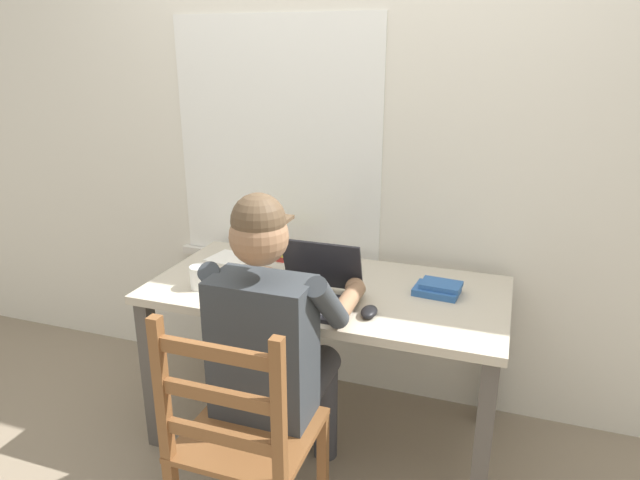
{
  "coord_description": "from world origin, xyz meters",
  "views": [
    {
      "loc": [
        0.69,
        -2.07,
        1.67
      ],
      "look_at": [
        -0.01,
        -0.05,
        0.95
      ],
      "focal_mm": 31.77,
      "sensor_mm": 36.0,
      "label": 1
    }
  ],
  "objects_px": {
    "desk": "(327,306)",
    "seated_person": "(276,340)",
    "laptop": "(314,289)",
    "coffee_mug_dark": "(321,262)",
    "book_stack_main": "(438,289)",
    "wooden_chair": "(243,442)",
    "coffee_mug_white": "(201,277)",
    "book_stack_side": "(273,253)",
    "computer_mouse": "(369,312)"
  },
  "relations": [
    {
      "from": "computer_mouse",
      "to": "book_stack_side",
      "type": "bearing_deg",
      "value": 144.81
    },
    {
      "from": "wooden_chair",
      "to": "book_stack_main",
      "type": "height_order",
      "value": "wooden_chair"
    },
    {
      "from": "book_stack_main",
      "to": "book_stack_side",
      "type": "height_order",
      "value": "book_stack_side"
    },
    {
      "from": "coffee_mug_white",
      "to": "wooden_chair",
      "type": "bearing_deg",
      "value": -50.31
    },
    {
      "from": "coffee_mug_white",
      "to": "coffee_mug_dark",
      "type": "relative_size",
      "value": 1.12
    },
    {
      "from": "desk",
      "to": "coffee_mug_dark",
      "type": "xyz_separation_m",
      "value": [
        -0.07,
        0.14,
        0.14
      ]
    },
    {
      "from": "seated_person",
      "to": "coffee_mug_white",
      "type": "xyz_separation_m",
      "value": [
        -0.44,
        0.25,
        0.08
      ]
    },
    {
      "from": "desk",
      "to": "seated_person",
      "type": "bearing_deg",
      "value": -95.71
    },
    {
      "from": "desk",
      "to": "book_stack_side",
      "type": "bearing_deg",
      "value": 150.47
    },
    {
      "from": "computer_mouse",
      "to": "book_stack_side",
      "type": "height_order",
      "value": "book_stack_side"
    },
    {
      "from": "seated_person",
      "to": "book_stack_main",
      "type": "xyz_separation_m",
      "value": [
        0.5,
        0.52,
        0.06
      ]
    },
    {
      "from": "desk",
      "to": "computer_mouse",
      "type": "relative_size",
      "value": 14.77
    },
    {
      "from": "seated_person",
      "to": "laptop",
      "type": "relative_size",
      "value": 3.8
    },
    {
      "from": "wooden_chair",
      "to": "coffee_mug_white",
      "type": "relative_size",
      "value": 7.57
    },
    {
      "from": "computer_mouse",
      "to": "desk",
      "type": "bearing_deg",
      "value": 138.2
    },
    {
      "from": "book_stack_side",
      "to": "laptop",
      "type": "bearing_deg",
      "value": -46.41
    },
    {
      "from": "seated_person",
      "to": "coffee_mug_dark",
      "type": "xyz_separation_m",
      "value": [
        -0.03,
        0.58,
        0.08
      ]
    },
    {
      "from": "desk",
      "to": "coffee_mug_dark",
      "type": "bearing_deg",
      "value": 118.4
    },
    {
      "from": "computer_mouse",
      "to": "coffee_mug_dark",
      "type": "bearing_deg",
      "value": 131.78
    },
    {
      "from": "book_stack_side",
      "to": "coffee_mug_dark",
      "type": "bearing_deg",
      "value": -10.89
    },
    {
      "from": "coffee_mug_white",
      "to": "book_stack_main",
      "type": "relative_size",
      "value": 0.65
    },
    {
      "from": "desk",
      "to": "laptop",
      "type": "bearing_deg",
      "value": -90.49
    },
    {
      "from": "seated_person",
      "to": "wooden_chair",
      "type": "relative_size",
      "value": 1.32
    },
    {
      "from": "seated_person",
      "to": "computer_mouse",
      "type": "distance_m",
      "value": 0.37
    },
    {
      "from": "wooden_chair",
      "to": "coffee_mug_white",
      "type": "bearing_deg",
      "value": 129.69
    },
    {
      "from": "coffee_mug_white",
      "to": "computer_mouse",
      "type": "bearing_deg",
      "value": -1.9
    },
    {
      "from": "seated_person",
      "to": "book_stack_main",
      "type": "relative_size",
      "value": 6.46
    },
    {
      "from": "seated_person",
      "to": "coffee_mug_dark",
      "type": "relative_size",
      "value": 11.15
    },
    {
      "from": "desk",
      "to": "wooden_chair",
      "type": "height_order",
      "value": "wooden_chair"
    },
    {
      "from": "wooden_chair",
      "to": "desk",
      "type": "bearing_deg",
      "value": 86.51
    },
    {
      "from": "desk",
      "to": "book_stack_main",
      "type": "bearing_deg",
      "value": 9.8
    },
    {
      "from": "coffee_mug_white",
      "to": "book_stack_side",
      "type": "bearing_deg",
      "value": 66.26
    },
    {
      "from": "seated_person",
      "to": "coffee_mug_white",
      "type": "distance_m",
      "value": 0.52
    },
    {
      "from": "desk",
      "to": "computer_mouse",
      "type": "bearing_deg",
      "value": -41.8
    },
    {
      "from": "laptop",
      "to": "book_stack_side",
      "type": "bearing_deg",
      "value": 133.59
    },
    {
      "from": "desk",
      "to": "coffee_mug_white",
      "type": "distance_m",
      "value": 0.54
    },
    {
      "from": "desk",
      "to": "book_stack_main",
      "type": "distance_m",
      "value": 0.47
    },
    {
      "from": "book_stack_main",
      "to": "wooden_chair",
      "type": "bearing_deg",
      "value": -121.79
    },
    {
      "from": "desk",
      "to": "seated_person",
      "type": "height_order",
      "value": "seated_person"
    },
    {
      "from": "wooden_chair",
      "to": "book_stack_side",
      "type": "height_order",
      "value": "wooden_chair"
    },
    {
      "from": "desk",
      "to": "coffee_mug_white",
      "type": "bearing_deg",
      "value": -158.9
    },
    {
      "from": "seated_person",
      "to": "laptop",
      "type": "bearing_deg",
      "value": 81.47
    },
    {
      "from": "seated_person",
      "to": "coffee_mug_white",
      "type": "relative_size",
      "value": 10.0
    },
    {
      "from": "coffee_mug_dark",
      "to": "book_stack_main",
      "type": "height_order",
      "value": "coffee_mug_dark"
    },
    {
      "from": "seated_person",
      "to": "book_stack_main",
      "type": "distance_m",
      "value": 0.72
    },
    {
      "from": "book_stack_side",
      "to": "book_stack_main",
      "type": "bearing_deg",
      "value": -7.74
    },
    {
      "from": "coffee_mug_dark",
      "to": "book_stack_main",
      "type": "distance_m",
      "value": 0.53
    },
    {
      "from": "desk",
      "to": "seated_person",
      "type": "relative_size",
      "value": 1.18
    },
    {
      "from": "seated_person",
      "to": "computer_mouse",
      "type": "relative_size",
      "value": 12.55
    },
    {
      "from": "coffee_mug_white",
      "to": "coffee_mug_dark",
      "type": "distance_m",
      "value": 0.52
    }
  ]
}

